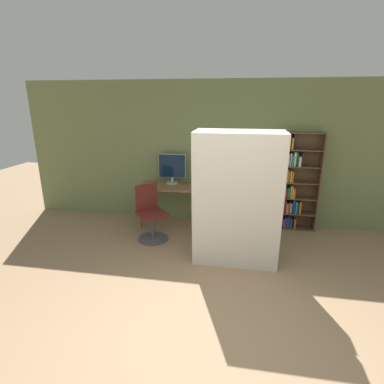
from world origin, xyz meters
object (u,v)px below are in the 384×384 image
(office_chair, at_px, (151,218))
(bookshelf, at_px, (296,184))
(mattress_near, at_px, (237,203))
(mattress_far, at_px, (238,196))
(monitor, at_px, (172,168))

(office_chair, bearing_deg, bookshelf, 19.89)
(bookshelf, bearing_deg, office_chair, -160.11)
(office_chair, distance_m, mattress_near, 1.72)
(bookshelf, bearing_deg, mattress_near, -123.29)
(mattress_near, relative_size, mattress_far, 1.00)
(monitor, distance_m, mattress_far, 1.78)
(bookshelf, distance_m, mattress_far, 1.63)
(monitor, xyz_separation_m, office_chair, (-0.18, -0.87, -0.70))
(monitor, height_order, office_chair, monitor)
(monitor, relative_size, mattress_near, 0.29)
(mattress_near, bearing_deg, office_chair, 155.39)
(bookshelf, relative_size, mattress_near, 0.92)
(monitor, distance_m, office_chair, 1.13)
(monitor, relative_size, mattress_far, 0.29)
(office_chair, relative_size, mattress_near, 0.49)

